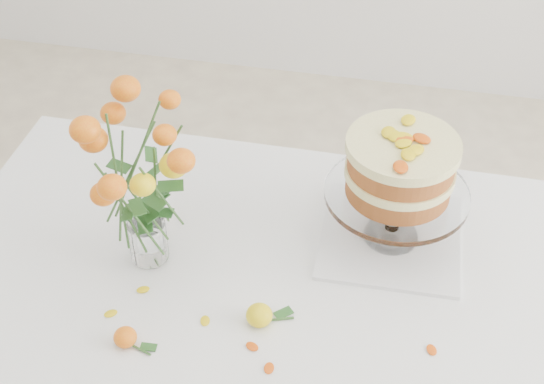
% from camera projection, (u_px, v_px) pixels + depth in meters
% --- Properties ---
extents(table, '(1.43, 0.93, 0.76)m').
position_uv_depth(table, '(278.00, 319.00, 1.53)').
color(table, tan).
rests_on(table, ground).
extents(napkin, '(0.29, 0.29, 0.01)m').
position_uv_depth(napkin, '(390.00, 238.00, 1.59)').
color(napkin, silver).
rests_on(napkin, table).
extents(cake_stand, '(0.29, 0.29, 0.26)m').
position_uv_depth(cake_stand, '(400.00, 172.00, 1.47)').
color(cake_stand, white).
rests_on(cake_stand, napkin).
extents(rose_vase, '(0.28, 0.28, 0.38)m').
position_uv_depth(rose_vase, '(138.00, 173.00, 1.40)').
color(rose_vase, white).
rests_on(rose_vase, table).
extents(loose_rose_near, '(0.09, 0.05, 0.04)m').
position_uv_depth(loose_rose_near, '(259.00, 315.00, 1.41)').
color(loose_rose_near, yellow).
rests_on(loose_rose_near, table).
extents(loose_rose_far, '(0.08, 0.04, 0.04)m').
position_uv_depth(loose_rose_far, '(125.00, 337.00, 1.37)').
color(loose_rose_far, '#E6460B').
rests_on(loose_rose_far, table).
extents(stray_petal_a, '(0.03, 0.02, 0.00)m').
position_uv_depth(stray_petal_a, '(205.00, 321.00, 1.42)').
color(stray_petal_a, yellow).
rests_on(stray_petal_a, table).
extents(stray_petal_b, '(0.03, 0.02, 0.00)m').
position_uv_depth(stray_petal_b, '(252.00, 347.00, 1.38)').
color(stray_petal_b, yellow).
rests_on(stray_petal_b, table).
extents(stray_petal_c, '(0.03, 0.02, 0.00)m').
position_uv_depth(stray_petal_c, '(269.00, 368.00, 1.34)').
color(stray_petal_c, yellow).
rests_on(stray_petal_c, table).
extents(stray_petal_d, '(0.03, 0.02, 0.00)m').
position_uv_depth(stray_petal_d, '(143.00, 290.00, 1.48)').
color(stray_petal_d, yellow).
rests_on(stray_petal_d, table).
extents(stray_petal_e, '(0.03, 0.02, 0.00)m').
position_uv_depth(stray_petal_e, '(111.00, 314.00, 1.43)').
color(stray_petal_e, yellow).
rests_on(stray_petal_e, table).
extents(stray_petal_f, '(0.03, 0.02, 0.00)m').
position_uv_depth(stray_petal_f, '(432.00, 350.00, 1.37)').
color(stray_petal_f, yellow).
rests_on(stray_petal_f, table).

